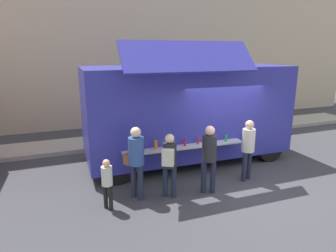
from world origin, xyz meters
TOP-DOWN VIEW (x-y plane):
  - ground_plane at (0.00, 0.00)m, footprint 60.00×60.00m
  - curb_strip at (-4.64, 4.68)m, footprint 28.00×1.60m
  - building_behind at (-3.64, 8.58)m, footprint 32.00×2.40m
  - food_truck_main at (-0.64, 2.06)m, footprint 6.40×3.26m
  - trash_bin at (3.18, 4.38)m, footprint 0.60×0.60m
  - customer_front_ordering at (-1.11, -0.26)m, footprint 0.35×0.35m
  - customer_mid_with_backpack at (-2.12, -0.16)m, footprint 0.45×0.52m
  - customer_rear_waiting at (-2.86, 0.10)m, footprint 0.44×0.57m
  - customer_extra_browsing at (0.25, 0.02)m, footprint 0.35×0.35m
  - child_near_queue at (-3.60, -0.16)m, footprint 0.24×0.24m

SIDE VIEW (x-z plane):
  - ground_plane at x=0.00m, z-range 0.00..0.00m
  - curb_strip at x=-4.64m, z-range 0.00..0.15m
  - trash_bin at x=3.18m, z-range 0.00..0.92m
  - child_near_queue at x=-3.60m, z-range 0.12..1.31m
  - customer_mid_with_backpack at x=-2.12m, z-range 0.18..1.78m
  - customer_extra_browsing at x=0.25m, z-range 0.17..1.86m
  - customer_front_ordering at x=-1.11m, z-range 0.17..1.91m
  - customer_rear_waiting at x=-2.86m, z-range 0.17..1.96m
  - food_truck_main at x=-0.64m, z-range -0.22..3.52m
  - building_behind at x=-3.64m, z-range 0.00..9.38m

